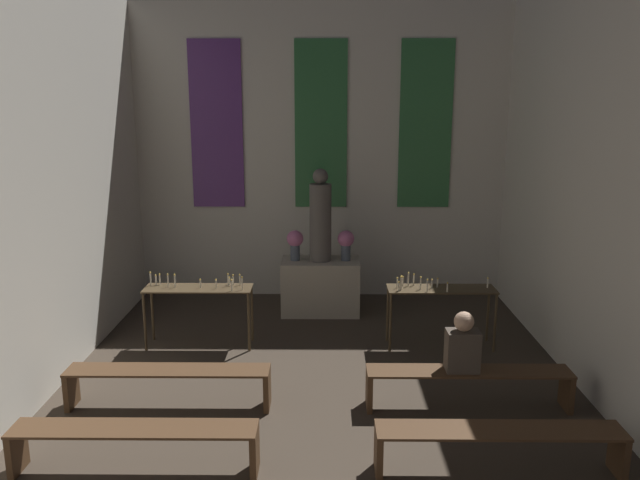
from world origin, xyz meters
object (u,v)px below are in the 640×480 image
object	(u,v)px
flower_vase_right	(346,242)
candle_rack_left	(199,295)
statue	(320,219)
flower_vase_left	(295,242)
pew_back_right	(468,380)
pew_third_left	(135,439)
pew_third_right	(499,441)
person_seated	(463,345)
pew_back_left	(168,379)
altar	(320,286)
candle_rack_right	(440,296)

from	to	relation	value
flower_vase_right	candle_rack_left	xyz separation A→B (m)	(-2.07, -1.41, -0.43)
statue	flower_vase_left	world-z (taller)	statue
candle_rack_left	pew_back_right	xyz separation A→B (m)	(3.33, -1.79, -0.40)
pew_third_left	pew_third_right	size ratio (longest dim) A/B	1.00
person_seated	flower_vase_left	bearing A→B (deg)	121.75
flower_vase_left	pew_third_right	xyz separation A→B (m)	(2.07, -4.46, -0.83)
flower_vase_right	person_seated	bearing A→B (deg)	-69.81
statue	pew_back_left	bearing A→B (deg)	-117.44
altar	candle_rack_right	xyz separation A→B (m)	(1.66, -1.42, 0.31)
pew_third_right	pew_back_left	world-z (taller)	same
pew_third_right	statue	bearing A→B (deg)	110.46
altar	candle_rack_left	xyz separation A→B (m)	(-1.67, -1.41, 0.31)
altar	statue	distance (m)	1.11
statue	candle_rack_left	bearing A→B (deg)	-139.75
altar	person_seated	distance (m)	3.59
flower_vase_right	pew_back_left	distance (m)	3.90
altar	pew_third_left	world-z (taller)	altar
statue	candle_rack_right	distance (m)	2.32
pew_back_left	pew_third_right	bearing A→B (deg)	-20.68
pew_back_left	person_seated	world-z (taller)	person_seated
candle_rack_right	pew_third_right	distance (m)	3.07
candle_rack_right	person_seated	xyz separation A→B (m)	(-0.07, -1.79, 0.01)
flower_vase_left	pew_third_right	size ratio (longest dim) A/B	0.21
pew_back_right	candle_rack_right	bearing A→B (deg)	90.30
pew_back_right	pew_third_left	bearing A→B (deg)	-159.32
person_seated	altar	bearing A→B (deg)	116.25
flower_vase_right	pew_back_right	xyz separation A→B (m)	(1.26, -3.21, -0.83)
pew_third_left	person_seated	xyz separation A→B (m)	(3.25, 1.26, 0.41)
statue	pew_third_right	distance (m)	4.91
flower_vase_left	person_seated	size ratio (longest dim) A/B	0.71
candle_rack_right	person_seated	distance (m)	1.79
flower_vase_left	pew_back_left	bearing A→B (deg)	-111.49
altar	person_seated	size ratio (longest dim) A/B	1.83
statue	flower_vase_left	xyz separation A→B (m)	(-0.40, 0.00, -0.38)
flower_vase_left	pew_back_right	distance (m)	3.90
flower_vase_right	pew_back_left	world-z (taller)	flower_vase_right
altar	candle_rack_left	distance (m)	2.21
flower_vase_right	pew_third_right	bearing A→B (deg)	-74.21
flower_vase_right	candle_rack_right	size ratio (longest dim) A/B	0.33
altar	person_seated	xyz separation A→B (m)	(1.58, -3.21, 0.32)
candle_rack_left	person_seated	size ratio (longest dim) A/B	2.18
pew_third_left	pew_third_right	world-z (taller)	same
altar	flower_vase_left	bearing A→B (deg)	180.00
flower_vase_left	pew_third_right	bearing A→B (deg)	-65.15
flower_vase_left	flower_vase_right	bearing A→B (deg)	0.00
pew_back_right	person_seated	bearing A→B (deg)	180.00
flower_vase_left	flower_vase_right	size ratio (longest dim) A/B	1.00
candle_rack_left	pew_back_right	size ratio (longest dim) A/B	0.65
candle_rack_left	pew_back_left	distance (m)	1.84
flower_vase_left	pew_back_left	size ratio (longest dim) A/B	0.21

